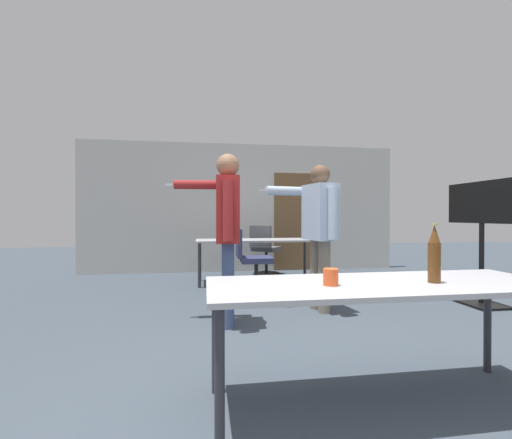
{
  "coord_description": "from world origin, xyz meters",
  "views": [
    {
      "loc": [
        -0.79,
        -1.5,
        1.14
      ],
      "look_at": [
        -0.21,
        2.36,
        1.1
      ],
      "focal_mm": 24.0,
      "sensor_mm": 36.0,
      "label": 1
    }
  ],
  "objects_px": {
    "person_far_watching": "(226,221)",
    "beer_bottle": "(434,255)",
    "office_chair_far_right": "(251,262)",
    "person_right_polo": "(319,223)",
    "tv_screen": "(482,227)",
    "drink_cup": "(331,277)",
    "office_chair_mid_tucked": "(265,251)"
  },
  "relations": [
    {
      "from": "person_right_polo",
      "to": "drink_cup",
      "type": "height_order",
      "value": "person_right_polo"
    },
    {
      "from": "tv_screen",
      "to": "office_chair_mid_tucked",
      "type": "distance_m",
      "value": 3.57
    },
    {
      "from": "office_chair_mid_tucked",
      "to": "beer_bottle",
      "type": "bearing_deg",
      "value": -51.97
    },
    {
      "from": "person_right_polo",
      "to": "beer_bottle",
      "type": "bearing_deg",
      "value": 169.59
    },
    {
      "from": "office_chair_far_right",
      "to": "beer_bottle",
      "type": "height_order",
      "value": "beer_bottle"
    },
    {
      "from": "tv_screen",
      "to": "person_right_polo",
      "type": "distance_m",
      "value": 2.14
    },
    {
      "from": "office_chair_far_right",
      "to": "beer_bottle",
      "type": "xyz_separation_m",
      "value": [
        0.67,
        -3.21,
        0.46
      ]
    },
    {
      "from": "beer_bottle",
      "to": "drink_cup",
      "type": "xyz_separation_m",
      "value": [
        -0.64,
        0.01,
        -0.12
      ]
    },
    {
      "from": "person_far_watching",
      "to": "beer_bottle",
      "type": "distance_m",
      "value": 2.05
    },
    {
      "from": "person_right_polo",
      "to": "office_chair_far_right",
      "type": "relative_size",
      "value": 1.86
    },
    {
      "from": "drink_cup",
      "to": "beer_bottle",
      "type": "bearing_deg",
      "value": -1.14
    },
    {
      "from": "person_far_watching",
      "to": "office_chair_far_right",
      "type": "distance_m",
      "value": 1.71
    },
    {
      "from": "person_far_watching",
      "to": "person_right_polo",
      "type": "bearing_deg",
      "value": -67.14
    },
    {
      "from": "office_chair_mid_tucked",
      "to": "office_chair_far_right",
      "type": "bearing_deg",
      "value": -72.21
    },
    {
      "from": "office_chair_far_right",
      "to": "person_far_watching",
      "type": "bearing_deg",
      "value": -16.2
    },
    {
      "from": "tv_screen",
      "to": "beer_bottle",
      "type": "bearing_deg",
      "value": -46.65
    },
    {
      "from": "person_right_polo",
      "to": "office_chair_far_right",
      "type": "bearing_deg",
      "value": 20.61
    },
    {
      "from": "office_chair_mid_tucked",
      "to": "office_chair_far_right",
      "type": "relative_size",
      "value": 1.01
    },
    {
      "from": "office_chair_mid_tucked",
      "to": "drink_cup",
      "type": "distance_m",
      "value": 4.68
    },
    {
      "from": "tv_screen",
      "to": "person_right_polo",
      "type": "bearing_deg",
      "value": -91.84
    },
    {
      "from": "tv_screen",
      "to": "person_right_polo",
      "type": "height_order",
      "value": "person_right_polo"
    },
    {
      "from": "beer_bottle",
      "to": "drink_cup",
      "type": "height_order",
      "value": "beer_bottle"
    },
    {
      "from": "beer_bottle",
      "to": "office_chair_far_right",
      "type": "bearing_deg",
      "value": 101.75
    },
    {
      "from": "tv_screen",
      "to": "person_far_watching",
      "type": "height_order",
      "value": "person_far_watching"
    },
    {
      "from": "tv_screen",
      "to": "office_chair_far_right",
      "type": "height_order",
      "value": "tv_screen"
    },
    {
      "from": "person_right_polo",
      "to": "person_far_watching",
      "type": "relative_size",
      "value": 0.99
    },
    {
      "from": "person_right_polo",
      "to": "office_chair_far_right",
      "type": "xyz_separation_m",
      "value": [
        -0.67,
        1.12,
        -0.61
      ]
    },
    {
      "from": "person_far_watching",
      "to": "office_chair_mid_tucked",
      "type": "height_order",
      "value": "person_far_watching"
    },
    {
      "from": "person_far_watching",
      "to": "drink_cup",
      "type": "relative_size",
      "value": 18.5
    },
    {
      "from": "person_far_watching",
      "to": "beer_bottle",
      "type": "height_order",
      "value": "person_far_watching"
    },
    {
      "from": "office_chair_mid_tucked",
      "to": "beer_bottle",
      "type": "xyz_separation_m",
      "value": [
        0.21,
        -4.66,
        0.45
      ]
    },
    {
      "from": "beer_bottle",
      "to": "person_right_polo",
      "type": "bearing_deg",
      "value": 89.92
    }
  ]
}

